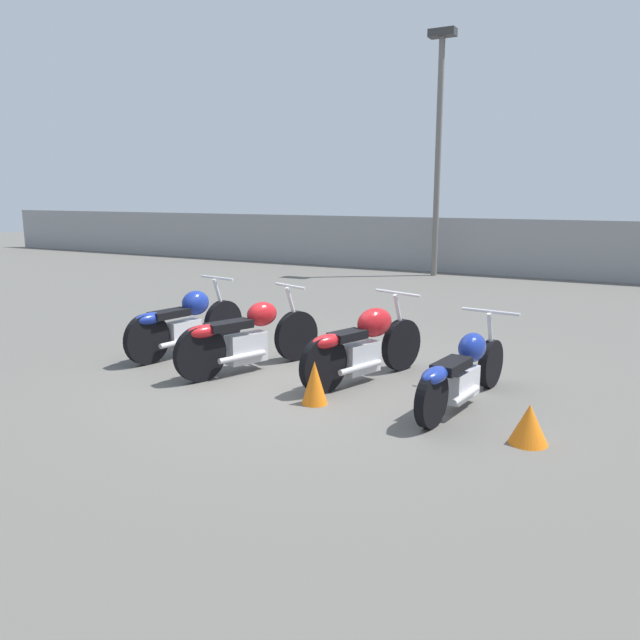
{
  "coord_description": "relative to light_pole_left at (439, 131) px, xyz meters",
  "views": [
    {
      "loc": [
        3.68,
        -6.39,
        2.23
      ],
      "look_at": [
        0.0,
        0.45,
        0.65
      ],
      "focal_mm": 35.0,
      "sensor_mm": 36.0,
      "label": 1
    }
  ],
  "objects": [
    {
      "name": "motorcycle_slot_1",
      "position": [
        0.93,
        -10.31,
        -3.41
      ],
      "size": [
        0.94,
        2.07,
        1.05
      ],
      "rotation": [
        0.0,
        0.0,
        -0.36
      ],
      "color": "black",
      "rests_on": "ground_plane"
    },
    {
      "name": "traffic_cone_far",
      "position": [
        2.28,
        -11.03,
        -3.62
      ],
      "size": [
        0.28,
        0.28,
        0.47
      ],
      "color": "orange",
      "rests_on": "ground_plane"
    },
    {
      "name": "fence_back",
      "position": [
        1.7,
        0.83,
        -3.07
      ],
      "size": [
        40.0,
        0.04,
        1.56
      ],
      "color": "gray",
      "rests_on": "ground_plane"
    },
    {
      "name": "traffic_cone_near",
      "position": [
        4.52,
        -11.07,
        -3.67
      ],
      "size": [
        0.35,
        0.35,
        0.37
      ],
      "color": "orange",
      "rests_on": "ground_plane"
    },
    {
      "name": "motorcycle_slot_0",
      "position": [
        -0.32,
        -10.05,
        -3.4
      ],
      "size": [
        0.68,
        2.02,
        1.04
      ],
      "rotation": [
        0.0,
        0.0,
        -0.18
      ],
      "color": "black",
      "rests_on": "ground_plane"
    },
    {
      "name": "light_pole_left",
      "position": [
        0.0,
        0.0,
        0.0
      ],
      "size": [
        0.7,
        0.35,
        6.4
      ],
      "color": "slate",
      "rests_on": "ground_plane"
    },
    {
      "name": "motorcycle_slot_2",
      "position": [
        2.41,
        -10.02,
        -3.39
      ],
      "size": [
        0.89,
        1.97,
        1.03
      ],
      "rotation": [
        0.0,
        0.0,
        -0.32
      ],
      "color": "black",
      "rests_on": "ground_plane"
    },
    {
      "name": "ground_plane",
      "position": [
        1.7,
        -10.27,
        -3.85
      ],
      "size": [
        60.0,
        60.0,
        0.0
      ],
      "primitive_type": "plane",
      "color": "#5B5954"
    },
    {
      "name": "motorcycle_slot_3",
      "position": [
        3.7,
        -10.37,
        -3.47
      ],
      "size": [
        0.67,
        2.14,
        0.93
      ],
      "rotation": [
        0.0,
        0.0,
        -0.12
      ],
      "color": "black",
      "rests_on": "ground_plane"
    }
  ]
}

